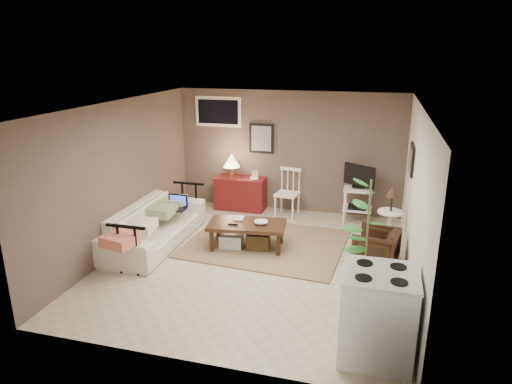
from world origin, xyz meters
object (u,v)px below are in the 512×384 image
(coffee_table, at_px, (246,234))
(potted_plant, at_px, (367,239))
(sofa, at_px, (155,218))
(side_table, at_px, (391,210))
(stove, at_px, (377,315))
(spindle_chair, at_px, (287,194))
(tv_stand, at_px, (358,192))
(armchair, at_px, (376,246))
(red_console, at_px, (240,190))

(coffee_table, xyz_separation_m, potted_plant, (1.92, -1.23, 0.64))
(sofa, distance_m, side_table, 3.88)
(coffee_table, height_order, stove, stove)
(spindle_chair, height_order, potted_plant, potted_plant)
(spindle_chair, height_order, tv_stand, tv_stand)
(armchair, bearing_deg, sofa, -76.45)
(red_console, relative_size, armchair, 1.83)
(coffee_table, relative_size, red_console, 1.14)
(spindle_chair, relative_size, stove, 0.93)
(potted_plant, distance_m, stove, 1.15)
(sofa, distance_m, stove, 4.20)
(red_console, distance_m, potted_plant, 4.07)
(sofa, relative_size, red_console, 1.98)
(side_table, bearing_deg, coffee_table, -164.96)
(tv_stand, relative_size, potted_plant, 0.66)
(side_table, distance_m, armchair, 0.79)
(red_console, distance_m, armchair, 3.35)
(red_console, xyz_separation_m, tv_stand, (2.36, -0.14, 0.19))
(coffee_table, height_order, potted_plant, potted_plant)
(spindle_chair, xyz_separation_m, armchair, (1.73, -1.81, -0.12))
(side_table, relative_size, potted_plant, 0.64)
(potted_plant, bearing_deg, sofa, 163.35)
(sofa, height_order, tv_stand, tv_stand)
(sofa, bearing_deg, armchair, -88.01)
(spindle_chair, height_order, side_table, side_table)
(side_table, bearing_deg, spindle_chair, 149.45)
(tv_stand, xyz_separation_m, armchair, (0.38, -1.79, -0.27))
(side_table, bearing_deg, sofa, -168.05)
(coffee_table, relative_size, armchair, 2.08)
(red_console, xyz_separation_m, spindle_chair, (1.01, -0.11, 0.04))
(armchair, bearing_deg, tv_stand, -156.48)
(tv_stand, bearing_deg, armchair, -78.04)
(armchair, bearing_deg, coffee_table, -80.43)
(spindle_chair, bearing_deg, red_console, 173.57)
(coffee_table, relative_size, stove, 1.32)
(sofa, relative_size, armchair, 3.63)
(spindle_chair, height_order, armchair, spindle_chair)
(sofa, distance_m, armchair, 3.60)
(armchair, bearing_deg, spindle_chair, -124.76)
(sofa, xyz_separation_m, armchair, (3.59, 0.13, -0.13))
(spindle_chair, relative_size, armchair, 1.47)
(tv_stand, bearing_deg, coffee_table, -134.41)
(armchair, distance_m, stove, 2.23)
(side_table, height_order, stove, side_table)
(armchair, relative_size, stove, 0.63)
(red_console, bearing_deg, stove, -56.15)
(coffee_table, xyz_separation_m, armchair, (2.06, -0.07, 0.05))
(coffee_table, bearing_deg, sofa, -172.70)
(tv_stand, xyz_separation_m, potted_plant, (0.24, -2.95, 0.31))
(spindle_chair, bearing_deg, coffee_table, -100.81)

